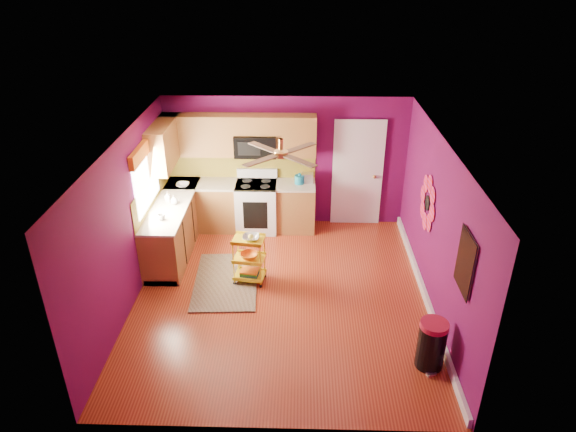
{
  "coord_description": "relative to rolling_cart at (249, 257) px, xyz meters",
  "views": [
    {
      "loc": [
        0.28,
        -6.53,
        4.82
      ],
      "look_at": [
        0.09,
        0.4,
        1.2
      ],
      "focal_mm": 32.0,
      "sensor_mm": 36.0,
      "label": 1
    }
  ],
  "objects": [
    {
      "name": "soap_bottle_a",
      "position": [
        -1.49,
        1.0,
        0.58
      ],
      "size": [
        0.08,
        0.08,
        0.18
      ],
      "primitive_type": "imported",
      "color": "#EA3F72",
      "rests_on": "lower_cabinets"
    },
    {
      "name": "counter_cup",
      "position": [
        -1.43,
        0.32,
        0.54
      ],
      "size": [
        0.13,
        0.13,
        0.1
      ],
      "primitive_type": "imported",
      "color": "white",
      "rests_on": "lower_cabinets"
    },
    {
      "name": "rolling_cart",
      "position": [
        0.0,
        0.0,
        0.0
      ],
      "size": [
        0.53,
        0.42,
        0.88
      ],
      "color": "yellow",
      "rests_on": "ground"
    },
    {
      "name": "counter_dish",
      "position": [
        -1.36,
        1.64,
        0.52
      ],
      "size": [
        0.23,
        0.23,
        0.06
      ],
      "primitive_type": "imported",
      "color": "white",
      "rests_on": "lower_cabinets"
    },
    {
      "name": "toaster",
      "position": [
        0.92,
        1.89,
        0.58
      ],
      "size": [
        0.22,
        0.15,
        0.18
      ],
      "primitive_type": "cube",
      "color": "beige",
      "rests_on": "lower_cabinets"
    },
    {
      "name": "lower_cabinets",
      "position": [
        -0.82,
        1.43,
        -0.02
      ],
      "size": [
        2.81,
        2.31,
        0.94
      ],
      "color": "brown",
      "rests_on": "ground"
    },
    {
      "name": "ground",
      "position": [
        0.52,
        -0.39,
        -0.45
      ],
      "size": [
        5.0,
        5.0,
        0.0
      ],
      "primitive_type": "plane",
      "color": "maroon",
      "rests_on": "ground"
    },
    {
      "name": "panel_door",
      "position": [
        1.87,
        2.08,
        0.57
      ],
      "size": [
        0.95,
        0.11,
        2.15
      ],
      "color": "white",
      "rests_on": "ground"
    },
    {
      "name": "room_envelope",
      "position": [
        0.55,
        -0.39,
        1.18
      ],
      "size": [
        4.54,
        5.04,
        2.52
      ],
      "color": "#5C0A46",
      "rests_on": "ground"
    },
    {
      "name": "trash_can",
      "position": [
        2.49,
        -1.84,
        -0.11
      ],
      "size": [
        0.47,
        0.47,
        0.69
      ],
      "color": "black",
      "rests_on": "ground"
    },
    {
      "name": "ceiling_fan",
      "position": [
        0.52,
        -0.19,
        1.84
      ],
      "size": [
        1.01,
        1.01,
        0.26
      ],
      "color": "#BF8C3F",
      "rests_on": "ground"
    },
    {
      "name": "left_window",
      "position": [
        -1.69,
        0.66,
        1.28
      ],
      "size": [
        0.08,
        1.35,
        1.08
      ],
      "color": "white",
      "rests_on": "ground"
    },
    {
      "name": "soap_bottle_b",
      "position": [
        -1.35,
        0.89,
        0.57
      ],
      "size": [
        0.13,
        0.13,
        0.16
      ],
      "primitive_type": "imported",
      "color": "white",
      "rests_on": "lower_cabinets"
    },
    {
      "name": "upper_cabinetry",
      "position": [
        -0.72,
        1.78,
        1.35
      ],
      "size": [
        2.8,
        2.3,
        1.26
      ],
      "color": "brown",
      "rests_on": "ground"
    },
    {
      "name": "teal_kettle",
      "position": [
        0.78,
        1.82,
        0.57
      ],
      "size": [
        0.18,
        0.18,
        0.21
      ],
      "color": "#147898",
      "rests_on": "lower_cabinets"
    },
    {
      "name": "right_wall_art",
      "position": [
        2.75,
        -0.73,
        0.99
      ],
      "size": [
        0.04,
        2.74,
        1.04
      ],
      "color": "black",
      "rests_on": "ground"
    },
    {
      "name": "shag_rug",
      "position": [
        -0.4,
        -0.03,
        -0.44
      ],
      "size": [
        1.09,
        1.68,
        0.02
      ],
      "primitive_type": "cube",
      "rotation": [
        0.0,
        0.0,
        0.05
      ],
      "color": "black",
      "rests_on": "ground"
    },
    {
      "name": "electric_range",
      "position": [
        -0.03,
        1.78,
        0.03
      ],
      "size": [
        0.76,
        0.66,
        1.13
      ],
      "color": "white",
      "rests_on": "ground"
    }
  ]
}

